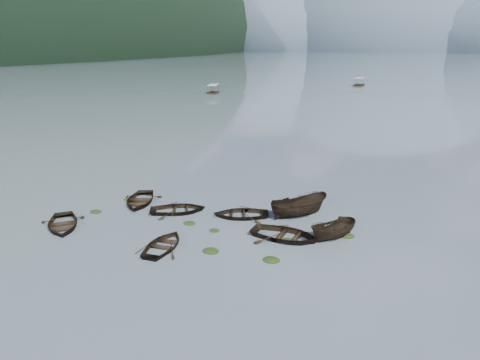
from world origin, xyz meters
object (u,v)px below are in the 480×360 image
at_px(rowboat_0, 63,227).
at_px(pontoon_left, 213,93).
at_px(rowboat_3, 164,248).
at_px(pontoon_centre, 359,86).

relative_size(rowboat_0, pontoon_left, 0.76).
bearing_deg(rowboat_3, pontoon_centre, -92.64).
distance_m(rowboat_0, pontoon_centre, 121.01).
bearing_deg(pontoon_centre, rowboat_0, -89.26).
height_order(rowboat_0, pontoon_left, pontoon_left).
distance_m(rowboat_3, pontoon_left, 91.18).
bearing_deg(pontoon_left, pontoon_centre, 32.90).
bearing_deg(pontoon_centre, pontoon_left, -128.46).
bearing_deg(rowboat_3, pontoon_left, -70.53).
distance_m(rowboat_0, rowboat_3, 8.58).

